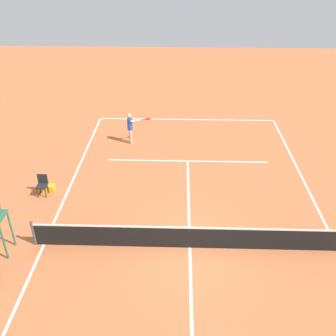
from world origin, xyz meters
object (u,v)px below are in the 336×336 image
courtside_chair_mid (42,184)px  player_serving (131,126)px  tennis_ball (106,152)px  equipment_bag (46,188)px

courtside_chair_mid → player_serving: bearing=-123.3°
tennis_ball → equipment_bag: 4.14m
courtside_chair_mid → equipment_bag: bearing=-94.4°
player_serving → courtside_chair_mid: size_ratio=1.83×
player_serving → tennis_ball: size_ratio=25.55×
courtside_chair_mid → equipment_bag: (-0.02, -0.27, -0.38)m
player_serving → equipment_bag: player_serving is taller
tennis_ball → courtside_chair_mid: (2.09, 3.85, 0.50)m
player_serving → equipment_bag: (3.32, 4.82, -0.89)m
player_serving → tennis_ball: bearing=-66.5°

